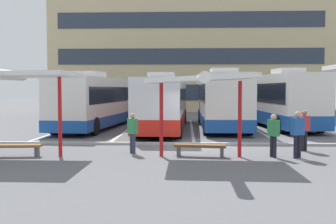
% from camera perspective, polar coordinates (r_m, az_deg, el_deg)
% --- Properties ---
extents(ground_plane, '(160.00, 160.00, 0.00)m').
position_cam_1_polar(ground_plane, '(17.67, 3.72, -4.99)').
color(ground_plane, slate).
extents(terminal_building, '(31.02, 11.08, 22.18)m').
position_cam_1_polar(terminal_building, '(50.58, 2.98, 11.43)').
color(terminal_building, '#D1BC8C').
rests_on(terminal_building, ground).
extents(coach_bus_0, '(3.58, 11.31, 3.55)m').
position_cam_1_polar(coach_bus_0, '(26.64, -9.85, 1.32)').
color(coach_bus_0, silver).
rests_on(coach_bus_0, ground).
extents(coach_bus_1, '(2.76, 12.51, 3.44)m').
position_cam_1_polar(coach_bus_1, '(25.46, -0.55, 1.10)').
color(coach_bus_1, silver).
rests_on(coach_bus_1, ground).
extents(coach_bus_2, '(2.68, 11.49, 3.74)m').
position_cam_1_polar(coach_bus_2, '(26.74, 7.39, 1.56)').
color(coach_bus_2, silver).
rests_on(coach_bus_2, ground).
extents(coach_bus_3, '(3.34, 10.73, 3.77)m').
position_cam_1_polar(coach_bus_3, '(27.90, 15.32, 1.53)').
color(coach_bus_3, silver).
rests_on(coach_bus_3, ground).
extents(lane_stripe_0, '(0.16, 14.00, 0.01)m').
position_cam_1_polar(lane_stripe_0, '(26.99, -13.73, -2.22)').
color(lane_stripe_0, white).
rests_on(lane_stripe_0, ground).
extents(lane_stripe_1, '(0.16, 14.00, 0.01)m').
position_cam_1_polar(lane_stripe_1, '(26.17, -5.38, -2.31)').
color(lane_stripe_1, white).
rests_on(lane_stripe_1, ground).
extents(lane_stripe_2, '(0.16, 14.00, 0.01)m').
position_cam_1_polar(lane_stripe_2, '(25.93, 3.32, -2.35)').
color(lane_stripe_2, white).
rests_on(lane_stripe_2, ground).
extents(lane_stripe_3, '(0.16, 14.00, 0.01)m').
position_cam_1_polar(lane_stripe_3, '(26.28, 11.98, -2.34)').
color(lane_stripe_3, white).
rests_on(lane_stripe_3, ground).
extents(lane_stripe_4, '(0.16, 14.00, 0.01)m').
position_cam_1_polar(lane_stripe_4, '(27.22, 20.22, -2.28)').
color(lane_stripe_4, white).
rests_on(lane_stripe_4, ground).
extents(waiting_shelter_0, '(4.29, 5.24, 3.19)m').
position_cam_1_polar(waiting_shelter_0, '(16.11, -20.70, 4.62)').
color(waiting_shelter_0, red).
rests_on(waiting_shelter_0, ground).
extents(bench_0, '(1.88, 0.60, 0.45)m').
position_cam_1_polar(bench_0, '(16.42, -20.27, -4.62)').
color(bench_0, brown).
rests_on(bench_0, ground).
extents(waiting_shelter_1, '(3.90, 4.94, 3.07)m').
position_cam_1_polar(waiting_shelter_1, '(14.98, 4.56, 4.36)').
color(waiting_shelter_1, red).
rests_on(waiting_shelter_1, ground).
extents(bench_1, '(1.95, 0.67, 0.45)m').
position_cam_1_polar(bench_1, '(15.47, 4.47, -4.89)').
color(bench_1, brown).
rests_on(bench_1, ground).
extents(platform_kerb, '(44.00, 0.24, 0.12)m').
position_cam_1_polar(platform_kerb, '(18.53, 3.66, -4.42)').
color(platform_kerb, '#ADADA8').
rests_on(platform_kerb, ground).
extents(waiting_passenger_0, '(0.54, 0.43, 1.71)m').
position_cam_1_polar(waiting_passenger_0, '(15.68, 17.47, -2.52)').
color(waiting_passenger_0, black).
rests_on(waiting_passenger_0, ground).
extents(waiting_passenger_1, '(0.46, 0.49, 1.57)m').
position_cam_1_polar(waiting_passenger_1, '(16.16, -4.92, -2.57)').
color(waiting_passenger_1, '#33384C').
rests_on(waiting_passenger_1, ground).
extents(waiting_passenger_2, '(0.52, 0.44, 1.65)m').
position_cam_1_polar(waiting_passenger_2, '(17.60, 18.29, -2.07)').
color(waiting_passenger_2, black).
rests_on(waiting_passenger_2, ground).
extents(waiting_passenger_3, '(0.41, 0.51, 1.60)m').
position_cam_1_polar(waiting_passenger_3, '(15.68, 14.36, -2.77)').
color(waiting_passenger_3, black).
rests_on(waiting_passenger_3, ground).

